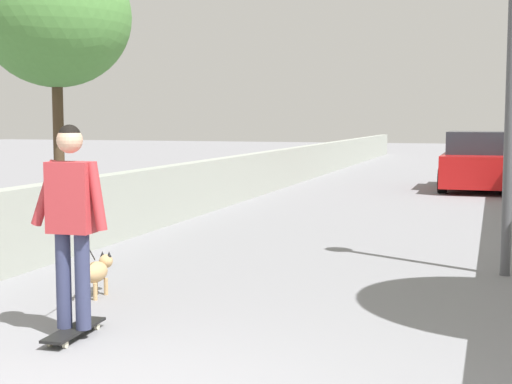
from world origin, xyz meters
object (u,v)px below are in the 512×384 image
at_px(person_skateboarder, 71,210).
at_px(dog, 97,271).
at_px(tree_left_mid, 55,17).
at_px(car_near, 477,163).
at_px(skateboard, 74,330).

xyz_separation_m(person_skateboarder, dog, (1.39, 0.57, -0.83)).
bearing_deg(tree_left_mid, dog, -143.57).
distance_m(person_skateboarder, car_near, 15.30).
xyz_separation_m(skateboard, car_near, (15.00, -2.96, 0.65)).
distance_m(tree_left_mid, skateboard, 7.67).
bearing_deg(skateboard, dog, 22.45).
bearing_deg(person_skateboarder, dog, 22.45).
distance_m(dog, car_near, 14.07).
distance_m(person_skateboarder, dog, 1.72).
height_order(skateboard, dog, dog).
bearing_deg(tree_left_mid, person_skateboarder, -146.62).
xyz_separation_m(skateboard, dog, (1.39, 0.57, 0.21)).
relative_size(skateboard, car_near, 0.21).
bearing_deg(person_skateboarder, skateboard, 56.31).
height_order(dog, car_near, car_near).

